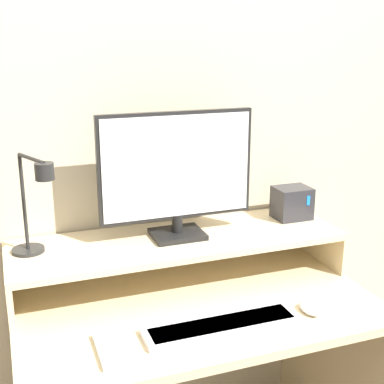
{
  "coord_description": "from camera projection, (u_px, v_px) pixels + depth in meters",
  "views": [
    {
      "loc": [
        -0.55,
        -1.13,
        1.56
      ],
      "look_at": [
        0.0,
        0.38,
        1.08
      ],
      "focal_mm": 50.0,
      "sensor_mm": 36.0,
      "label": 1
    }
  ],
  "objects": [
    {
      "name": "desk_lamp",
      "position": [
        35.0,
        206.0,
        1.63
      ],
      "size": [
        0.14,
        0.22,
        0.33
      ],
      "color": "black",
      "rests_on": "monitor_shelf"
    },
    {
      "name": "monitor",
      "position": [
        178.0,
        172.0,
        1.8
      ],
      "size": [
        0.54,
        0.15,
        0.44
      ],
      "color": "black",
      "rests_on": "monitor_shelf"
    },
    {
      "name": "keyboard",
      "position": [
        222.0,
        325.0,
        1.58
      ],
      "size": [
        0.48,
        0.11,
        0.02
      ],
      "color": "silver",
      "rests_on": "desk"
    },
    {
      "name": "monitor_shelf",
      "position": [
        178.0,
        244.0,
        1.86
      ],
      "size": [
        1.16,
        0.36,
        0.16
      ],
      "color": "beige",
      "rests_on": "desk"
    },
    {
      "name": "mouse",
      "position": [
        310.0,
        308.0,
        1.67
      ],
      "size": [
        0.05,
        0.09,
        0.03
      ],
      "color": "silver",
      "rests_on": "desk"
    },
    {
      "name": "desk",
      "position": [
        195.0,
        357.0,
        1.81
      ],
      "size": [
        1.16,
        0.7,
        0.72
      ],
      "color": "beige",
      "rests_on": "ground_plane"
    },
    {
      "name": "wall_back",
      "position": [
        159.0,
        123.0,
        1.94
      ],
      "size": [
        6.0,
        0.05,
        2.5
      ],
      "color": "beige",
      "rests_on": "ground_plane"
    },
    {
      "name": "remote_control",
      "position": [
        105.0,
        351.0,
        1.46
      ],
      "size": [
        0.04,
        0.17,
        0.02
      ],
      "color": "white",
      "rests_on": "desk"
    },
    {
      "name": "router_dock",
      "position": [
        292.0,
        203.0,
        2.04
      ],
      "size": [
        0.13,
        0.11,
        0.12
      ],
      "color": "#28282D",
      "rests_on": "monitor_shelf"
    }
  ]
}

